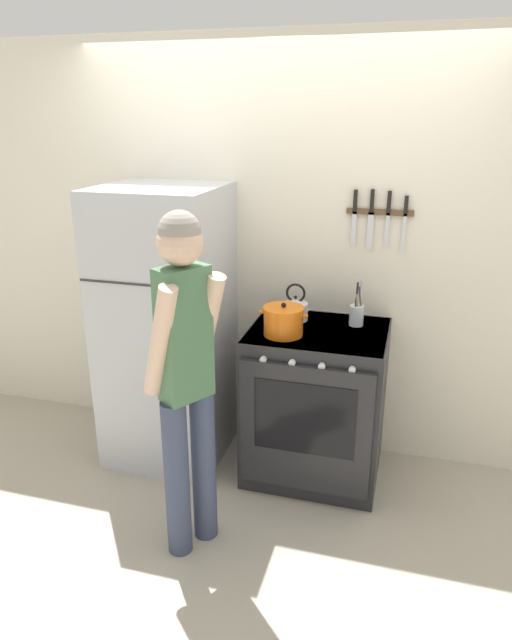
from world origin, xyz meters
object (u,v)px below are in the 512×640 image
at_px(refrigerator, 167,328).
at_px(person, 186,370).
at_px(tea_kettle, 296,308).
at_px(utensil_jar, 357,314).
at_px(dutch_oven_pot, 283,321).
at_px(stove_range, 315,403).

bearing_deg(refrigerator, person, -59.91).
height_order(refrigerator, tea_kettle, refrigerator).
relative_size(refrigerator, utensil_jar, 6.18).
bearing_deg(person, utensil_jar, -4.92).
bearing_deg(tea_kettle, person, -108.82).
bearing_deg(utensil_jar, dutch_oven_pot, -144.56).
xyz_separation_m(dutch_oven_pot, utensil_jar, (0.38, 0.27, -0.01)).
bearing_deg(utensil_jar, tea_kettle, -178.99).
relative_size(stove_range, dutch_oven_pot, 3.42).
relative_size(stove_range, tea_kettle, 4.11).
bearing_deg(person, refrigerator, 61.02).
bearing_deg(tea_kettle, dutch_oven_pot, -93.01).
bearing_deg(stove_range, refrigerator, 179.72).
distance_m(stove_range, tea_kettle, 0.58).
bearing_deg(stove_range, dutch_oven_pot, -149.76).
bearing_deg(person, stove_range, -0.87).
distance_m(utensil_jar, person, 1.16).
xyz_separation_m(utensil_jar, person, (-0.68, -0.94, -0.02)).
relative_size(stove_range, utensil_jar, 3.36).
height_order(tea_kettle, utensil_jar, utensil_jar).
distance_m(dutch_oven_pot, utensil_jar, 0.46).
bearing_deg(dutch_oven_pot, tea_kettle, 86.99).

